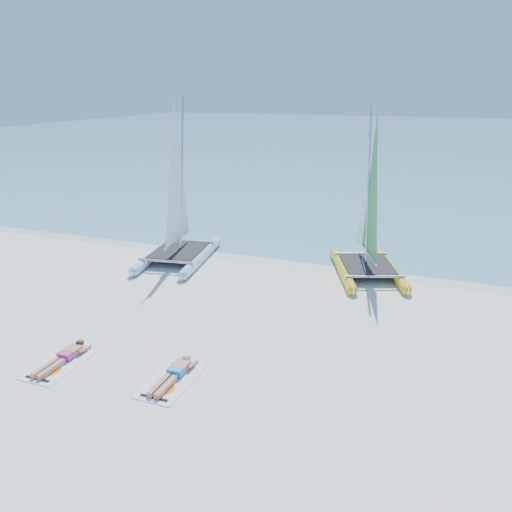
# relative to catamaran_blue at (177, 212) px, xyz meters

# --- Properties ---
(ground) EXTENTS (140.00, 140.00, 0.00)m
(ground) POSITION_rel_catamaran_blue_xyz_m (3.80, -4.15, -1.95)
(ground) COLOR silver
(ground) RESTS_ON ground
(sea) EXTENTS (140.00, 115.00, 0.01)m
(sea) POSITION_rel_catamaran_blue_xyz_m (3.80, 58.85, -1.95)
(sea) COLOR #7EBFD2
(sea) RESTS_ON ground
(wet_sand_strip) EXTENTS (140.00, 1.40, 0.01)m
(wet_sand_strip) POSITION_rel_catamaran_blue_xyz_m (3.80, 1.35, -1.95)
(wet_sand_strip) COLOR silver
(wet_sand_strip) RESTS_ON ground
(catamaran_blue) EXTENTS (2.96, 5.08, 6.55)m
(catamaran_blue) POSITION_rel_catamaran_blue_xyz_m (0.00, 0.00, 0.00)
(catamaran_blue) COLOR #ACD0E2
(catamaran_blue) RESTS_ON ground
(catamaran_yellow) EXTENTS (3.65, 5.04, 6.23)m
(catamaran_yellow) POSITION_rel_catamaran_blue_xyz_m (7.23, 1.38, 0.01)
(catamaran_yellow) COLOR yellow
(catamaran_yellow) RESTS_ON ground
(towel_a) EXTENTS (1.00, 1.85, 0.02)m
(towel_a) POSITION_rel_catamaran_blue_xyz_m (1.14, -8.31, -1.94)
(towel_a) COLOR white
(towel_a) RESTS_ON ground
(sunbather_a) EXTENTS (0.37, 1.73, 0.26)m
(sunbather_a) POSITION_rel_catamaran_blue_xyz_m (1.14, -8.12, -1.84)
(sunbather_a) COLOR tan
(sunbather_a) RESTS_ON towel_a
(towel_b) EXTENTS (1.00, 1.85, 0.02)m
(towel_b) POSITION_rel_catamaran_blue_xyz_m (4.15, -8.00, -1.94)
(towel_b) COLOR white
(towel_b) RESTS_ON ground
(sunbather_b) EXTENTS (0.37, 1.73, 0.26)m
(sunbather_b) POSITION_rel_catamaran_blue_xyz_m (4.15, -7.81, -1.84)
(sunbather_b) COLOR tan
(sunbather_b) RESTS_ON towel_b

